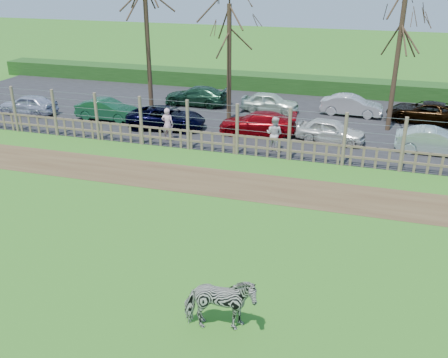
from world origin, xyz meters
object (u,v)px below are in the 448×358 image
(tree_mid, at_px, (229,35))
(car_12, at_px, (425,112))
(car_3, at_px, (258,123))
(car_11, at_px, (352,105))
(tree_right, at_px, (401,33))
(car_1, at_px, (107,110))
(car_2, at_px, (166,118))
(car_0, at_px, (28,104))
(visitor_a, at_px, (168,124))
(car_9, at_px, (196,96))
(visitor_b, at_px, (274,134))
(zebra, at_px, (220,304))
(car_4, at_px, (331,130))
(car_5, at_px, (435,141))
(car_10, at_px, (270,102))
(tree_left, at_px, (146,20))

(tree_mid, xyz_separation_m, car_12, (11.03, 2.63, -4.23))
(car_3, distance_m, car_11, 6.91)
(tree_right, distance_m, car_1, 16.68)
(car_2, xyz_separation_m, car_11, (9.67, 5.62, 0.00))
(tree_right, bearing_deg, car_3, -157.62)
(tree_mid, xyz_separation_m, car_0, (-11.94, -2.52, -4.23))
(car_3, bearing_deg, visitor_a, -66.75)
(tree_mid, bearing_deg, car_11, 22.83)
(car_9, bearing_deg, visitor_b, 44.02)
(tree_right, height_order, zebra, tree_right)
(visitor_a, distance_m, car_0, 10.23)
(car_1, bearing_deg, car_2, -97.51)
(car_3, bearing_deg, car_0, -95.29)
(visitor_a, distance_m, car_11, 11.59)
(car_3, relative_size, car_4, 1.17)
(car_0, relative_size, car_12, 0.82)
(zebra, distance_m, car_12, 21.29)
(tree_right, bearing_deg, car_0, -171.79)
(tree_right, height_order, visitor_b, tree_right)
(car_2, bearing_deg, zebra, -159.28)
(car_3, bearing_deg, car_9, -138.41)
(car_5, xyz_separation_m, car_11, (-4.25, 5.58, 0.00))
(zebra, height_order, car_3, zebra)
(car_3, height_order, car_5, same)
(tree_right, bearing_deg, car_5, -56.55)
(car_0, distance_m, car_10, 14.72)
(car_0, height_order, car_12, same)
(car_10, bearing_deg, car_11, -81.79)
(tree_right, distance_m, visitor_b, 8.59)
(zebra, relative_size, car_4, 0.52)
(car_3, height_order, car_11, same)
(tree_left, height_order, car_0, tree_left)
(zebra, xyz_separation_m, car_11, (1.93, 20.64, -0.13))
(visitor_a, relative_size, car_9, 0.42)
(car_1, distance_m, car_11, 14.57)
(tree_mid, xyz_separation_m, car_5, (11.11, -2.69, -4.23))
(car_1, bearing_deg, car_10, -63.16)
(visitor_a, xyz_separation_m, car_2, (-0.88, 1.92, -0.26))
(tree_left, bearing_deg, car_10, 26.21)
(tree_right, bearing_deg, tree_mid, -176.82)
(visitor_a, height_order, car_10, visitor_a)
(car_9, relative_size, car_12, 0.96)
(car_5, relative_size, car_9, 0.88)
(car_9, bearing_deg, tree_right, 82.00)
(car_4, relative_size, car_12, 0.82)
(visitor_a, bearing_deg, car_9, -85.22)
(visitor_a, xyz_separation_m, car_11, (8.79, 7.54, -0.26))
(car_2, bearing_deg, car_9, -5.66)
(car_3, bearing_deg, car_12, 112.95)
(car_11, bearing_deg, car_5, -138.35)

